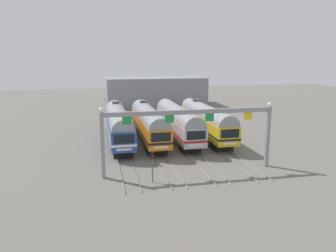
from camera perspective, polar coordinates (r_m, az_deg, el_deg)
ground_plane at (r=47.68m, az=-0.77°, el=-2.39°), size 160.00×160.00×0.00m
track_bed at (r=64.04m, az=-3.75°, el=1.36°), size 14.05×70.00×0.15m
commuter_train_blue at (r=46.30m, az=-8.41°, el=0.46°), size 2.88×18.06×5.05m
commuter_train_orange at (r=46.73m, az=-3.29°, el=0.68°), size 2.88×18.06×5.05m
commuter_train_stainless at (r=47.53m, az=1.70°, el=0.88°), size 2.88×18.06×4.77m
commuter_train_yellow at (r=48.68m, az=6.49°, el=1.07°), size 2.88×18.06×5.05m
catenary_gantry at (r=33.73m, az=3.70°, el=0.50°), size 17.79×0.44×6.97m
yard_signal_mast at (r=31.60m, az=-2.67°, el=-6.01°), size 0.28×0.35×2.95m
maintenance_building at (r=81.70m, az=-2.11°, el=5.95°), size 23.40×10.00×6.59m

